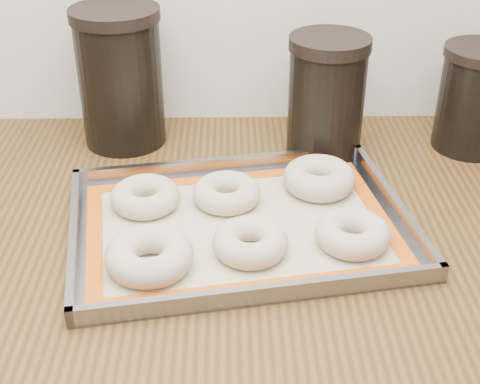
{
  "coord_description": "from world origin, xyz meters",
  "views": [
    {
      "loc": [
        -0.2,
        0.86,
        1.43
      ],
      "look_at": [
        -0.19,
        1.63,
        0.96
      ],
      "focal_mm": 50.0,
      "sensor_mm": 36.0,
      "label": 1
    }
  ],
  "objects_px": {
    "bagel_front_left": "(149,256)",
    "bagel_back_mid": "(227,193)",
    "bagel_back_right": "(319,178)",
    "bagel_back_left": "(145,197)",
    "canister_right": "(477,98)",
    "canister_left": "(121,77)",
    "bagel_front_mid": "(250,242)",
    "bagel_front_right": "(353,234)",
    "canister_mid": "(326,96)",
    "baking_tray": "(240,225)"
  },
  "relations": [
    {
      "from": "bagel_front_left",
      "to": "bagel_back_mid",
      "type": "distance_m",
      "value": 0.18
    },
    {
      "from": "bagel_front_left",
      "to": "bagel_back_right",
      "type": "bearing_deg",
      "value": 38.8
    },
    {
      "from": "bagel_back_left",
      "to": "canister_right",
      "type": "relative_size",
      "value": 0.57
    },
    {
      "from": "canister_left",
      "to": "bagel_back_right",
      "type": "bearing_deg",
      "value": -29.75
    },
    {
      "from": "bagel_front_left",
      "to": "bagel_back_left",
      "type": "distance_m",
      "value": 0.15
    },
    {
      "from": "bagel_front_left",
      "to": "bagel_back_right",
      "type": "xyz_separation_m",
      "value": [
        0.24,
        0.19,
        0.0
      ]
    },
    {
      "from": "bagel_front_mid",
      "to": "canister_left",
      "type": "height_order",
      "value": "canister_left"
    },
    {
      "from": "bagel_back_right",
      "to": "canister_right",
      "type": "relative_size",
      "value": 0.62
    },
    {
      "from": "bagel_front_right",
      "to": "canister_left",
      "type": "xyz_separation_m",
      "value": [
        -0.34,
        0.32,
        0.09
      ]
    },
    {
      "from": "canister_mid",
      "to": "canister_right",
      "type": "relative_size",
      "value": 1.13
    },
    {
      "from": "bagel_back_left",
      "to": "bagel_back_mid",
      "type": "xyz_separation_m",
      "value": [
        0.12,
        0.01,
        -0.0
      ]
    },
    {
      "from": "baking_tray",
      "to": "bagel_back_right",
      "type": "relative_size",
      "value": 4.7
    },
    {
      "from": "bagel_front_right",
      "to": "bagel_front_left",
      "type": "bearing_deg",
      "value": -170.04
    },
    {
      "from": "bagel_back_mid",
      "to": "canister_mid",
      "type": "bearing_deg",
      "value": 46.0
    },
    {
      "from": "canister_right",
      "to": "bagel_front_left",
      "type": "bearing_deg",
      "value": -146.54
    },
    {
      "from": "bagel_front_right",
      "to": "canister_right",
      "type": "relative_size",
      "value": 0.57
    },
    {
      "from": "bagel_front_mid",
      "to": "canister_mid",
      "type": "distance_m",
      "value": 0.33
    },
    {
      "from": "canister_right",
      "to": "bagel_back_mid",
      "type": "bearing_deg",
      "value": -156.15
    },
    {
      "from": "bagel_back_right",
      "to": "bagel_back_mid",
      "type": "bearing_deg",
      "value": -165.74
    },
    {
      "from": "bagel_front_left",
      "to": "bagel_front_mid",
      "type": "bearing_deg",
      "value": 13.13
    },
    {
      "from": "baking_tray",
      "to": "bagel_front_right",
      "type": "distance_m",
      "value": 0.16
    },
    {
      "from": "bagel_back_left",
      "to": "canister_left",
      "type": "bearing_deg",
      "value": 104.38
    },
    {
      "from": "bagel_front_left",
      "to": "bagel_front_right",
      "type": "distance_m",
      "value": 0.27
    },
    {
      "from": "bagel_front_right",
      "to": "bagel_back_mid",
      "type": "xyz_separation_m",
      "value": [
        -0.17,
        0.11,
        -0.0
      ]
    },
    {
      "from": "baking_tray",
      "to": "bagel_front_left",
      "type": "height_order",
      "value": "bagel_front_left"
    },
    {
      "from": "bagel_front_right",
      "to": "canister_left",
      "type": "distance_m",
      "value": 0.48
    },
    {
      "from": "baking_tray",
      "to": "canister_left",
      "type": "bearing_deg",
      "value": 124.97
    },
    {
      "from": "bagel_front_mid",
      "to": "canister_right",
      "type": "height_order",
      "value": "canister_right"
    },
    {
      "from": "baking_tray",
      "to": "bagel_back_right",
      "type": "xyz_separation_m",
      "value": [
        0.12,
        0.1,
        0.02
      ]
    },
    {
      "from": "canister_left",
      "to": "bagel_back_left",
      "type": "bearing_deg",
      "value": -75.62
    },
    {
      "from": "canister_left",
      "to": "canister_right",
      "type": "xyz_separation_m",
      "value": [
        0.59,
        -0.03,
        -0.03
      ]
    },
    {
      "from": "bagel_front_left",
      "to": "bagel_front_mid",
      "type": "xyz_separation_m",
      "value": [
        0.13,
        0.03,
        -0.0
      ]
    },
    {
      "from": "bagel_front_right",
      "to": "bagel_back_mid",
      "type": "distance_m",
      "value": 0.2
    },
    {
      "from": "canister_left",
      "to": "bagel_front_mid",
      "type": "bearing_deg",
      "value": -58.81
    },
    {
      "from": "canister_mid",
      "to": "baking_tray",
      "type": "bearing_deg",
      "value": -121.99
    },
    {
      "from": "bagel_front_left",
      "to": "bagel_back_left",
      "type": "relative_size",
      "value": 1.13
    },
    {
      "from": "bagel_front_right",
      "to": "canister_right",
      "type": "distance_m",
      "value": 0.39
    },
    {
      "from": "bagel_front_mid",
      "to": "bagel_front_right",
      "type": "relative_size",
      "value": 1.0
    },
    {
      "from": "bagel_back_mid",
      "to": "bagel_back_right",
      "type": "height_order",
      "value": "bagel_back_right"
    },
    {
      "from": "bagel_front_right",
      "to": "bagel_back_left",
      "type": "distance_m",
      "value": 0.3
    },
    {
      "from": "bagel_front_mid",
      "to": "canister_left",
      "type": "distance_m",
      "value": 0.41
    },
    {
      "from": "bagel_back_right",
      "to": "canister_right",
      "type": "bearing_deg",
      "value": 28.27
    },
    {
      "from": "baking_tray",
      "to": "bagel_back_mid",
      "type": "bearing_deg",
      "value": 106.85
    },
    {
      "from": "baking_tray",
      "to": "bagel_back_right",
      "type": "height_order",
      "value": "bagel_back_right"
    },
    {
      "from": "bagel_front_right",
      "to": "canister_left",
      "type": "relative_size",
      "value": 0.43
    },
    {
      "from": "bagel_front_mid",
      "to": "bagel_front_right",
      "type": "height_order",
      "value": "same"
    },
    {
      "from": "bagel_front_right",
      "to": "bagel_back_left",
      "type": "relative_size",
      "value": 1.0
    },
    {
      "from": "baking_tray",
      "to": "canister_right",
      "type": "distance_m",
      "value": 0.47
    },
    {
      "from": "baking_tray",
      "to": "canister_mid",
      "type": "distance_m",
      "value": 0.29
    },
    {
      "from": "bagel_back_mid",
      "to": "bagel_back_left",
      "type": "bearing_deg",
      "value": -175.83
    }
  ]
}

